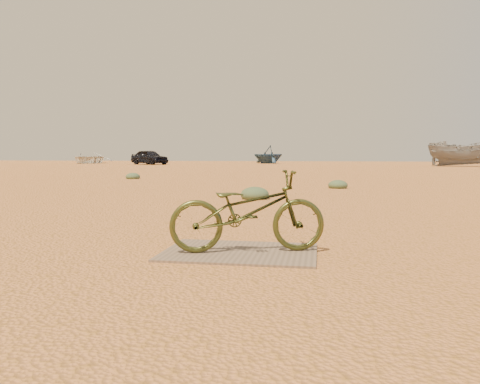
% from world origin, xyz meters
% --- Properties ---
extents(ground, '(120.00, 120.00, 0.00)m').
position_xyz_m(ground, '(0.00, 0.00, 0.00)').
color(ground, '#DA814B').
rests_on(ground, ground).
extents(plywood_board, '(1.58, 1.12, 0.02)m').
position_xyz_m(plywood_board, '(-0.57, 0.28, 0.01)').
color(plywood_board, '#765F4D').
rests_on(plywood_board, ground).
extents(bicycle, '(1.70, 0.98, 0.84)m').
position_xyz_m(bicycle, '(-0.48, 0.27, 0.44)').
color(bicycle, '#3F431C').
rests_on(bicycle, plywood_board).
extents(car, '(4.40, 3.59, 1.41)m').
position_xyz_m(car, '(-15.84, 38.16, 0.71)').
color(car, black).
rests_on(car, ground).
extents(boat_near_left, '(4.82, 6.23, 1.19)m').
position_xyz_m(boat_near_left, '(-24.51, 42.69, 0.59)').
color(boat_near_left, silver).
rests_on(boat_near_left, ground).
extents(boat_far_left, '(4.86, 4.85, 1.94)m').
position_xyz_m(boat_far_left, '(-5.18, 44.99, 0.97)').
color(boat_far_left, '#2E4C6C').
rests_on(boat_far_left, ground).
extents(boat_mid_right, '(5.85, 2.89, 2.17)m').
position_xyz_m(boat_mid_right, '(11.79, 36.12, 1.08)').
color(boat_mid_right, slate).
rests_on(boat_mid_right, ground).
extents(kale_a, '(0.65, 0.65, 0.36)m').
position_xyz_m(kale_a, '(-1.22, 6.11, 0.00)').
color(kale_a, '#526545').
rests_on(kale_a, ground).
extents(kale_b, '(0.58, 0.58, 0.32)m').
position_xyz_m(kale_b, '(0.78, 9.81, 0.00)').
color(kale_b, '#526545').
rests_on(kale_b, ground).
extents(kale_c, '(0.58, 0.58, 0.32)m').
position_xyz_m(kale_c, '(-7.34, 13.72, 0.00)').
color(kale_c, '#526545').
rests_on(kale_c, ground).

